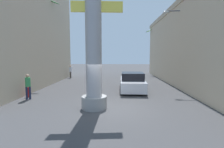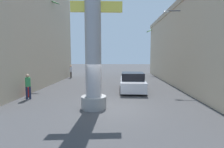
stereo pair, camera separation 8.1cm
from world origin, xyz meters
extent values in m
plane|color=#424244|center=(0.00, 10.00, 0.00)|extent=(87.85, 87.85, 0.00)
cube|color=#C6B293|center=(-9.96, 6.97, 5.99)|extent=(7.16, 17.17, 11.98)
cube|color=#C6B293|center=(9.96, 7.30, 3.75)|extent=(8.24, 26.02, 7.49)
cube|color=tan|center=(9.96, 7.30, 7.74)|extent=(8.40, 26.54, 0.50)
cylinder|color=#9E9EA3|center=(-0.86, 0.04, 4.47)|extent=(0.88, 0.88, 8.95)
cylinder|color=gray|center=(-0.86, 0.04, 0.35)|extent=(1.41, 1.41, 0.70)
cube|color=#F2E04C|center=(-0.66, 0.04, 5.55)|extent=(2.76, 0.40, 0.56)
cylinder|color=#59595E|center=(6.55, 6.29, 3.50)|extent=(0.16, 0.16, 7.00)
cylinder|color=#59595E|center=(5.61, 6.29, 6.85)|extent=(1.88, 0.10, 0.10)
ellipsoid|color=beige|center=(4.67, 6.29, 6.75)|extent=(0.56, 0.28, 0.20)
cylinder|color=slate|center=(6.15, 0.77, 1.37)|extent=(0.08, 0.08, 2.74)
cube|color=yellow|center=(6.15, 0.77, 2.39)|extent=(0.47, 0.47, 0.64)
cylinder|color=black|center=(0.82, 7.15, 0.32)|extent=(0.24, 0.65, 0.64)
cylinder|color=black|center=(2.68, 7.10, 0.32)|extent=(0.24, 0.65, 0.64)
cylinder|color=black|center=(0.73, 3.72, 0.32)|extent=(0.24, 0.65, 0.64)
cylinder|color=black|center=(2.59, 3.68, 0.32)|extent=(0.24, 0.65, 0.64)
cube|color=silver|center=(1.71, 5.41, 0.56)|extent=(2.08, 4.95, 0.80)
cube|color=black|center=(1.70, 5.05, 1.26)|extent=(1.86, 2.10, 0.60)
cylinder|color=brown|center=(6.33, 19.83, 3.65)|extent=(0.40, 0.45, 7.29)
ellipsoid|color=#27672D|center=(7.06, 19.81, 7.06)|extent=(1.38, 0.40, 0.84)
ellipsoid|color=#29622D|center=(6.46, 20.57, 7.07)|extent=(0.63, 1.43, 0.82)
ellipsoid|color=#2C612D|center=(5.71, 20.29, 7.16)|extent=(1.39, 1.18, 0.56)
ellipsoid|color=#305F2D|center=(5.66, 19.45, 7.08)|extent=(1.38, 1.02, 0.80)
ellipsoid|color=#2B742D|center=(6.49, 19.10, 7.07)|extent=(0.69, 1.44, 0.81)
cylinder|color=brown|center=(6.83, 11.73, 4.02)|extent=(0.44, 0.42, 8.04)
ellipsoid|color=#2E742D|center=(7.54, 11.74, 7.91)|extent=(1.39, 0.41, 0.53)
ellipsoid|color=#24622D|center=(7.14, 12.35, 7.87)|extent=(0.90, 1.37, 0.63)
ellipsoid|color=#1E5C2D|center=(6.31, 12.17, 7.85)|extent=(1.24, 1.13, 0.70)
ellipsoid|color=#28782D|center=(6.28, 11.30, 7.84)|extent=(1.26, 1.07, 0.74)
ellipsoid|color=#2C642D|center=(7.05, 11.05, 7.83)|extent=(0.73, 1.35, 0.75)
cylinder|color=brown|center=(-7.07, 9.20, 4.37)|extent=(0.57, 0.58, 8.75)
ellipsoid|color=#24692D|center=(-6.35, 8.92, 8.54)|extent=(1.73, 0.62, 0.74)
ellipsoid|color=#22692D|center=(-7.10, 9.93, 8.58)|extent=(0.59, 1.76, 0.63)
ellipsoid|color=#30772D|center=(-7.99, 9.48, 8.49)|extent=(1.60, 1.10, 0.90)
ellipsoid|color=#28602D|center=(-7.85, 8.44, 8.47)|extent=(1.40, 1.38, 0.96)
ellipsoid|color=#305C2D|center=(-7.11, 8.18, 8.47)|extent=(0.56, 1.63, 0.96)
cylinder|color=#1E233F|center=(-5.68, 1.85, 0.44)|extent=(0.14, 0.14, 0.88)
cylinder|color=#1E233F|center=(-5.52, 1.96, 0.44)|extent=(0.14, 0.14, 0.88)
cylinder|color=#338C4C|center=(-5.60, 1.90, 1.19)|extent=(0.47, 0.47, 0.62)
sphere|color=tan|center=(-5.60, 1.90, 1.61)|extent=(0.22, 0.22, 0.22)
cylinder|color=#3F3833|center=(-5.87, 13.60, 0.42)|extent=(0.14, 0.14, 0.83)
cylinder|color=#3F3833|center=(-5.88, 13.40, 0.42)|extent=(0.14, 0.14, 0.83)
cylinder|color=silver|center=(-5.88, 13.50, 1.17)|extent=(0.35, 0.35, 0.67)
sphere|color=tan|center=(-5.88, 13.50, 1.61)|extent=(0.22, 0.22, 0.22)
cylinder|color=red|center=(-5.95, 2.60, 0.28)|extent=(0.22, 0.22, 0.55)
sphere|color=red|center=(-5.95, 2.60, 0.62)|extent=(0.20, 0.20, 0.20)
camera|label=1|loc=(0.47, -9.53, 2.94)|focal=28.00mm
camera|label=2|loc=(0.56, -9.53, 2.94)|focal=28.00mm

